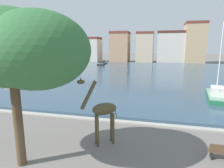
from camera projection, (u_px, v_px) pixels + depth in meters
harbor_water at (130, 73)px, 41.32m from camera, size 90.35×52.70×0.35m
quay_edge_coping at (84, 118)px, 15.96m from camera, size 90.35×0.50×0.12m
giraffe_statue at (103, 110)px, 11.48m from camera, size 2.20×1.66×4.26m
sailboat_red at (45, 72)px, 40.27m from camera, size 3.73×6.36×7.14m
sailboat_black at (103, 63)px, 60.56m from camera, size 2.40×9.09×8.53m
sailboat_navy at (69, 65)px, 53.70m from camera, size 2.16×7.88×8.93m
sailboat_green at (216, 95)px, 21.26m from camera, size 2.75×6.90×8.45m
sailboat_yellow at (28, 83)px, 29.23m from camera, size 2.75×6.79×7.33m
shade_tree at (18, 50)px, 8.71m from camera, size 6.88×4.81×7.66m
townhouse_narrow_midrow at (92, 50)px, 71.87m from camera, size 6.25×7.08×9.10m
townhouse_end_terrace at (120, 47)px, 70.04m from camera, size 6.65×7.09×10.95m
townhouse_corner_house at (145, 47)px, 68.46m from camera, size 5.95×7.48×10.72m
townhouse_tall_gabled at (170, 47)px, 66.58m from camera, size 9.07×6.83×10.88m
townhouse_wide_warehouse at (194, 43)px, 64.59m from camera, size 6.52×7.80×13.67m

